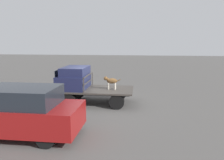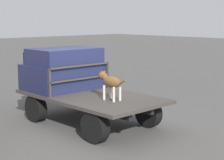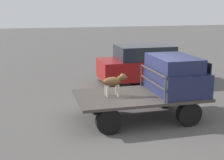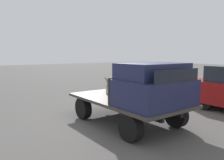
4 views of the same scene
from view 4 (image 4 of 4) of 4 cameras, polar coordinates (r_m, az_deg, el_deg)
ground_plane at (r=6.89m, az=3.85°, el=-11.02°), size 80.00×80.00×0.00m
flatbed_truck at (r=6.73m, az=3.89°, el=-6.45°), size 3.78×2.06×0.76m
truck_cab at (r=5.81m, az=11.06°, el=-1.43°), size 1.39×1.94×1.11m
truck_headboard at (r=6.33m, az=6.17°, el=-1.08°), size 0.04×1.94×0.72m
dog at (r=7.26m, az=0.31°, el=-0.42°), size 0.89×0.27×0.69m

